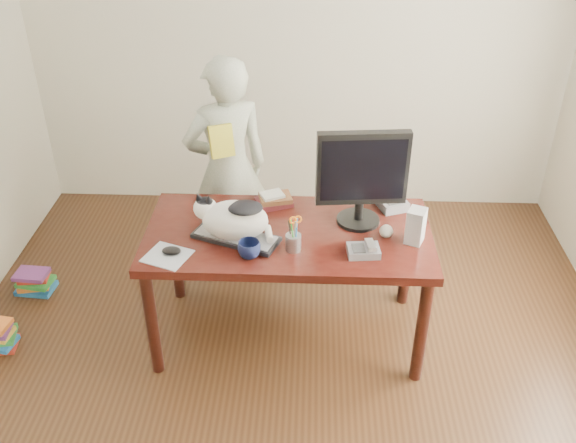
{
  "coord_description": "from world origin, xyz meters",
  "views": [
    {
      "loc": [
        0.12,
        -2.39,
        2.72
      ],
      "look_at": [
        0.0,
        0.55,
        0.85
      ],
      "focal_mm": 40.0,
      "sensor_mm": 36.0,
      "label": 1
    }
  ],
  "objects_px": {
    "keyboard": "(236,237)",
    "person": "(227,170)",
    "cat": "(232,218)",
    "phone": "(364,250)",
    "book_stack": "(274,200)",
    "book_pile_b": "(35,281)",
    "desk": "(289,246)",
    "speaker": "(416,226)",
    "mouse": "(171,251)",
    "calculator": "(391,202)",
    "monitor": "(362,174)",
    "baseball": "(386,231)",
    "coffee_mug": "(249,249)",
    "pen_cup": "(293,240)"
  },
  "relations": [
    {
      "from": "phone",
      "to": "book_stack",
      "type": "relative_size",
      "value": 0.74
    },
    {
      "from": "monitor",
      "to": "speaker",
      "type": "height_order",
      "value": "monitor"
    },
    {
      "from": "calculator",
      "to": "book_pile_b",
      "type": "xyz_separation_m",
      "value": [
        -2.32,
        0.04,
        -0.71
      ]
    },
    {
      "from": "coffee_mug",
      "to": "baseball",
      "type": "relative_size",
      "value": 1.62
    },
    {
      "from": "calculator",
      "to": "book_pile_b",
      "type": "distance_m",
      "value": 2.42
    },
    {
      "from": "baseball",
      "to": "calculator",
      "type": "height_order",
      "value": "baseball"
    },
    {
      "from": "keyboard",
      "to": "person",
      "type": "distance_m",
      "value": 0.79
    },
    {
      "from": "book_pile_b",
      "to": "phone",
      "type": "bearing_deg",
      "value": -14.42
    },
    {
      "from": "monitor",
      "to": "pen_cup",
      "type": "height_order",
      "value": "monitor"
    },
    {
      "from": "coffee_mug",
      "to": "baseball",
      "type": "bearing_deg",
      "value": 16.71
    },
    {
      "from": "mouse",
      "to": "calculator",
      "type": "relative_size",
      "value": 0.48
    },
    {
      "from": "book_stack",
      "to": "person",
      "type": "xyz_separation_m",
      "value": [
        -0.33,
        0.4,
        -0.02
      ]
    },
    {
      "from": "keyboard",
      "to": "desk",
      "type": "bearing_deg",
      "value": 50.9
    },
    {
      "from": "book_stack",
      "to": "book_pile_b",
      "type": "relative_size",
      "value": 0.94
    },
    {
      "from": "speaker",
      "to": "calculator",
      "type": "relative_size",
      "value": 0.82
    },
    {
      "from": "book_pile_b",
      "to": "mouse",
      "type": "bearing_deg",
      "value": -28.05
    },
    {
      "from": "monitor",
      "to": "book_pile_b",
      "type": "distance_m",
      "value": 2.35
    },
    {
      "from": "speaker",
      "to": "monitor",
      "type": "bearing_deg",
      "value": 172.53
    },
    {
      "from": "speaker",
      "to": "person",
      "type": "relative_size",
      "value": 0.13
    },
    {
      "from": "book_pile_b",
      "to": "cat",
      "type": "bearing_deg",
      "value": -16.9
    },
    {
      "from": "phone",
      "to": "speaker",
      "type": "xyz_separation_m",
      "value": [
        0.28,
        0.13,
        0.07
      ]
    },
    {
      "from": "desk",
      "to": "cat",
      "type": "distance_m",
      "value": 0.44
    },
    {
      "from": "mouse",
      "to": "person",
      "type": "bearing_deg",
      "value": 99.91
    },
    {
      "from": "desk",
      "to": "cat",
      "type": "relative_size",
      "value": 3.48
    },
    {
      "from": "coffee_mug",
      "to": "book_stack",
      "type": "height_order",
      "value": "coffee_mug"
    },
    {
      "from": "mouse",
      "to": "book_stack",
      "type": "xyz_separation_m",
      "value": [
        0.51,
        0.53,
        0.01
      ]
    },
    {
      "from": "keyboard",
      "to": "phone",
      "type": "distance_m",
      "value": 0.7
    },
    {
      "from": "mouse",
      "to": "baseball",
      "type": "xyz_separation_m",
      "value": [
        1.15,
        0.21,
        0.01
      ]
    },
    {
      "from": "desk",
      "to": "speaker",
      "type": "distance_m",
      "value": 0.75
    },
    {
      "from": "cat",
      "to": "phone",
      "type": "height_order",
      "value": "cat"
    },
    {
      "from": "book_stack",
      "to": "desk",
      "type": "bearing_deg",
      "value": -84.7
    },
    {
      "from": "keyboard",
      "to": "baseball",
      "type": "xyz_separation_m",
      "value": [
        0.82,
        0.06,
        0.02
      ]
    },
    {
      "from": "cat",
      "to": "monitor",
      "type": "distance_m",
      "value": 0.74
    },
    {
      "from": "speaker",
      "to": "person",
      "type": "distance_m",
      "value": 1.35
    },
    {
      "from": "pen_cup",
      "to": "phone",
      "type": "xyz_separation_m",
      "value": [
        0.38,
        -0.03,
        -0.03
      ]
    },
    {
      "from": "monitor",
      "to": "phone",
      "type": "relative_size",
      "value": 3.15
    },
    {
      "from": "speaker",
      "to": "person",
      "type": "xyz_separation_m",
      "value": [
        -1.12,
        0.76,
        -0.09
      ]
    },
    {
      "from": "desk",
      "to": "pen_cup",
      "type": "height_order",
      "value": "pen_cup"
    },
    {
      "from": "desk",
      "to": "book_pile_b",
      "type": "height_order",
      "value": "desk"
    },
    {
      "from": "calculator",
      "to": "book_pile_b",
      "type": "relative_size",
      "value": 0.94
    },
    {
      "from": "coffee_mug",
      "to": "person",
      "type": "distance_m",
      "value": 0.97
    },
    {
      "from": "person",
      "to": "cat",
      "type": "bearing_deg",
      "value": 75.11
    },
    {
      "from": "pen_cup",
      "to": "baseball",
      "type": "distance_m",
      "value": 0.53
    },
    {
      "from": "cat",
      "to": "book_stack",
      "type": "bearing_deg",
      "value": 82.53
    },
    {
      "from": "desk",
      "to": "speaker",
      "type": "relative_size",
      "value": 7.99
    },
    {
      "from": "desk",
      "to": "coffee_mug",
      "type": "relative_size",
      "value": 13.33
    },
    {
      "from": "keyboard",
      "to": "speaker",
      "type": "distance_m",
      "value": 0.98
    },
    {
      "from": "cat",
      "to": "pen_cup",
      "type": "xyz_separation_m",
      "value": [
        0.33,
        -0.09,
        -0.08
      ]
    },
    {
      "from": "cat",
      "to": "book_stack",
      "type": "relative_size",
      "value": 1.89
    },
    {
      "from": "keyboard",
      "to": "person",
      "type": "bearing_deg",
      "value": 121.34
    }
  ]
}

